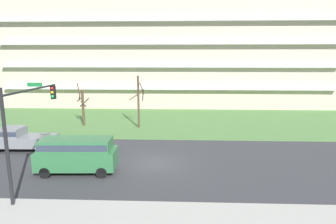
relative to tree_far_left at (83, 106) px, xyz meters
name	(u,v)px	position (x,y,z in m)	size (l,w,h in m)	color
ground	(154,163)	(9.04, -11.18, -2.33)	(160.00, 160.00, 0.00)	#38383A
sidewalk_curb_near	(139,224)	(9.04, -19.18, -2.26)	(80.00, 4.00, 0.15)	#ADA89E
grass_lawn_strip	(164,121)	(9.04, 2.82, -2.29)	(80.00, 16.00, 0.08)	#547F42
apartment_building	(169,56)	(9.04, 15.88, 5.69)	(50.84, 11.07, 16.05)	beige
tree_far_left	(83,106)	(0.00, 0.00, 0.00)	(1.25, 1.28, 4.89)	#4C3828
tree_left	(139,101)	(6.44, -0.63, 0.69)	(1.76, 1.74, 5.76)	#4C3828
van_green_near_left	(77,153)	(4.02, -13.18, -0.94)	(5.28, 2.23, 2.36)	#2D6B3D
pickup_gray_center_left	(20,138)	(-2.43, -8.68, -1.32)	(5.44, 2.12, 1.95)	slate
traffic_signal_mast	(27,118)	(2.25, -15.69, 1.97)	(0.90, 6.05, 6.21)	black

